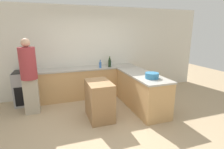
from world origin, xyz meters
The scene contains 12 objects.
ground_plane centered at (0.00, 0.00, 0.00)m, with size 14.00×14.00×0.00m, color tan.
wall_back centered at (0.00, 2.11, 1.35)m, with size 8.00×0.06×2.70m.
counter_back centered at (0.00, 1.78, 0.46)m, with size 2.93×0.62×0.91m.
counter_peninsula centered at (1.12, 0.56, 0.46)m, with size 0.69×1.88×0.91m.
range_oven centered at (-1.76, 1.78, 0.46)m, with size 0.58×0.60×0.92m.
island_table centered at (-0.07, 0.33, 0.43)m, with size 0.52×0.81×0.87m.
mixing_bowl centered at (1.13, 0.09, 0.97)m, with size 0.31×0.31×0.13m.
olive_oil_bottle centered at (0.71, 1.94, 1.02)m, with size 0.08×0.08×0.28m.
vinegar_bottle_clear centered at (0.68, 1.77, 0.99)m, with size 0.09×0.09×0.20m.
water_bottle_blue centered at (0.31, 1.61, 1.00)m, with size 0.07×0.07×0.24m.
wine_bottle_dark centered at (0.61, 1.65, 1.02)m, with size 0.09×0.09×0.29m.
person_by_range centered at (-1.56, 1.09, 0.98)m, with size 0.37×0.37×1.82m.
Camera 1 is at (-1.00, -3.29, 1.97)m, focal length 28.00 mm.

